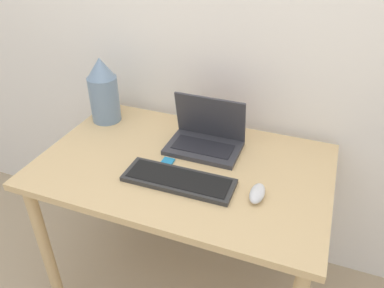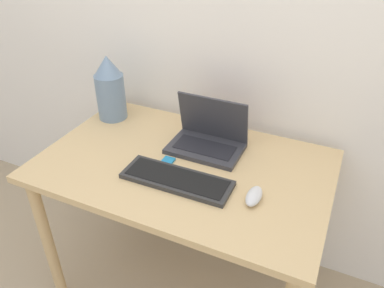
{
  "view_description": "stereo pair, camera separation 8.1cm",
  "coord_description": "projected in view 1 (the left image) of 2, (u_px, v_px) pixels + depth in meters",
  "views": [
    {
      "loc": [
        0.48,
        -0.77,
        1.65
      ],
      "look_at": [
        0.04,
        0.37,
        0.87
      ],
      "focal_mm": 35.0,
      "sensor_mm": 36.0,
      "label": 1
    },
    {
      "loc": [
        0.55,
        -0.74,
        1.65
      ],
      "look_at": [
        0.04,
        0.37,
        0.87
      ],
      "focal_mm": 35.0,
      "sensor_mm": 36.0,
      "label": 2
    }
  ],
  "objects": [
    {
      "name": "laptop",
      "position": [
        206.0,
        137.0,
        1.6
      ],
      "size": [
        0.31,
        0.21,
        0.22
      ],
      "color": "#333338",
      "rests_on": "desk"
    },
    {
      "name": "wall_back",
      "position": [
        220.0,
        17.0,
        1.6
      ],
      "size": [
        6.0,
        0.05,
        2.5
      ],
      "color": "white",
      "rests_on": "ground_plane"
    },
    {
      "name": "vase",
      "position": [
        103.0,
        91.0,
        1.75
      ],
      "size": [
        0.14,
        0.14,
        0.31
      ],
      "color": "slate",
      "rests_on": "desk"
    },
    {
      "name": "mouse",
      "position": [
        257.0,
        193.0,
        1.33
      ],
      "size": [
        0.05,
        0.11,
        0.04
      ],
      "color": "silver",
      "rests_on": "desk"
    },
    {
      "name": "keyboard",
      "position": [
        179.0,
        180.0,
        1.41
      ],
      "size": [
        0.43,
        0.15,
        0.02
      ],
      "color": "#2D2D2D",
      "rests_on": "desk"
    },
    {
      "name": "desk",
      "position": [
        184.0,
        183.0,
        1.57
      ],
      "size": [
        1.17,
        0.74,
        0.77
      ],
      "color": "tan",
      "rests_on": "ground_plane"
    },
    {
      "name": "mp3_player",
      "position": [
        167.0,
        163.0,
        1.52
      ],
      "size": [
        0.05,
        0.06,
        0.01
      ],
      "color": "#1E7FB7",
      "rests_on": "desk"
    }
  ]
}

